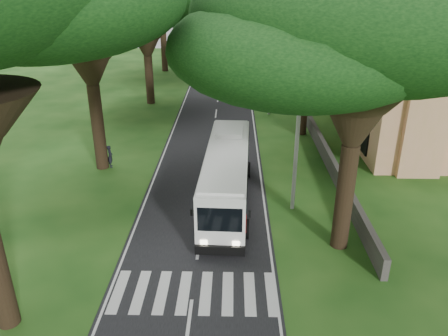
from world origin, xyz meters
The scene contains 15 objects.
ground centered at (0.00, 0.00, 0.00)m, with size 140.00×140.00×0.00m, color #194513.
road centered at (0.00, 25.00, 0.01)m, with size 8.00×120.00×0.04m, color black.
crosswalk centered at (0.00, -2.00, 0.00)m, with size 8.00×3.00×0.01m, color silver.
property_wall centered at (9.00, 24.00, 0.60)m, with size 0.35×50.00×1.20m, color #383533.
church centered at (17.86, 21.55, 4.91)m, with size 14.00×24.00×11.60m.
pole_near centered at (5.50, 6.00, 4.18)m, with size 1.60×0.24×8.00m.
pole_mid centered at (5.50, 26.00, 4.18)m, with size 1.60×0.24×8.00m.
pole_far centered at (5.50, 46.00, 4.18)m, with size 1.60×0.24×8.00m.
tree_l_midb centered at (-7.50, 30.00, 10.45)m, with size 12.46×12.46×13.26m.
tree_r_near centered at (7.50, 2.00, 11.67)m, with size 15.40×15.40×15.03m.
coach_bus centered at (1.43, 6.80, 1.94)m, with size 3.28×12.32×3.60m.
distant_car_a centered at (-1.79, 38.64, 0.75)m, with size 1.69×4.20×1.43m, color #B9B9BE.
distant_car_b centered at (-3.00, 46.51, 0.71)m, with size 1.43×4.10×1.35m, color navy.
distant_car_c centered at (3.00, 62.76, 0.79)m, with size 2.12×5.22×1.51m, color maroon.
pedestrian centered at (-7.40, 12.16, 0.85)m, with size 0.62×0.41×1.70m, color black.
Camera 1 is at (1.76, -17.85, 13.30)m, focal length 35.00 mm.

